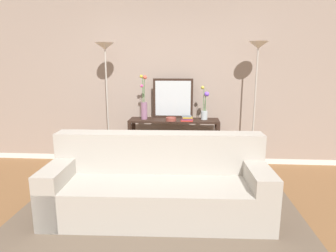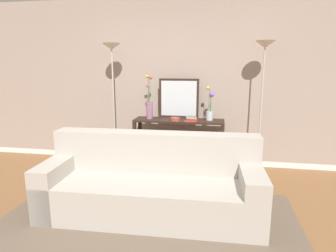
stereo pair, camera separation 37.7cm
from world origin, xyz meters
name	(u,v)px [view 1 (the left image)]	position (x,y,z in m)	size (l,w,h in m)	color
ground_plane	(144,236)	(0.00, 0.00, -0.01)	(16.00, 16.00, 0.02)	brown
back_wall	(163,83)	(0.00, 2.30, 1.34)	(12.00, 0.15, 2.69)	white
area_rug	(157,220)	(0.10, 0.29, 0.01)	(3.18, 1.70, 0.01)	brown
couch	(158,187)	(0.09, 0.45, 0.32)	(2.41, 0.93, 0.88)	#ADA89E
console_table	(174,135)	(0.20, 1.89, 0.56)	(1.39, 0.37, 0.81)	black
floor_lamp_left	(106,72)	(-0.83, 1.83, 1.54)	(0.28, 0.28, 1.96)	#B7B2A8
floor_lamp_right	(257,71)	(1.41, 1.83, 1.55)	(0.28, 0.28, 1.97)	#B7B2A8
wall_mirror	(173,98)	(0.17, 2.05, 1.12)	(0.63, 0.02, 0.62)	black
vase_tall_flowers	(144,106)	(-0.27, 1.90, 1.01)	(0.11, 0.11, 0.69)	gray
vase_short_flowers	(205,108)	(0.67, 1.93, 0.99)	(0.13, 0.11, 0.52)	silver
fruit_bowl	(171,119)	(0.16, 1.78, 0.83)	(0.16, 0.16, 0.05)	brown
book_stack	(187,119)	(0.40, 1.77, 0.85)	(0.19, 0.14, 0.09)	#BC3328
book_row_under_console	(150,164)	(-0.19, 1.89, 0.06)	(0.39, 0.17, 0.13)	#1E7075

